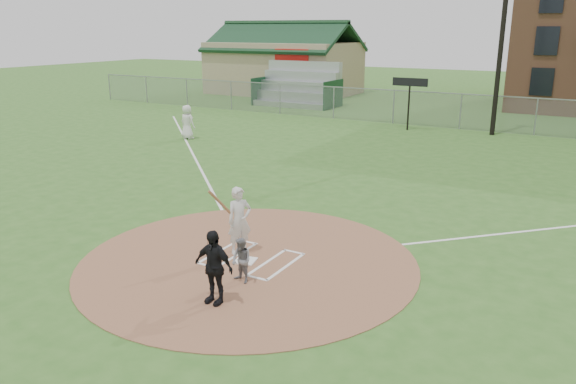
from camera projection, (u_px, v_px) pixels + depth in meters
The scene contains 14 objects.
ground at pixel (249, 261), 14.01m from camera, with size 140.00×140.00×0.00m, color #326121.
dirt_circle at pixel (248, 261), 14.01m from camera, with size 8.40×8.40×0.02m, color #946346.
home_plate at pixel (245, 261), 13.97m from camera, with size 0.49×0.49×0.03m, color white.
foul_line_third at pixel (193, 155), 25.79m from camera, with size 0.10×24.00×0.01m, color white.
catcher at pixel (241, 261), 12.70m from camera, with size 0.51×0.40×1.05m, color slate.
umpire at pixel (214, 267), 11.67m from camera, with size 0.95×0.39×1.62m, color black.
ondeck_player at pixel (187, 122), 29.23m from camera, with size 0.87×0.56×1.77m, color silver.
batters_boxes at pixel (252, 258), 14.13m from camera, with size 2.08×1.88×0.01m.
batter_at_plate at pixel (239, 220), 14.25m from camera, with size 0.85×1.05×1.78m.
outfield_fence at pixel (461, 111), 32.08m from camera, with size 56.08×0.08×2.03m.
bleachers at pixel (297, 84), 41.58m from camera, with size 6.08×3.20×3.20m.
clubhouse at pixel (284, 66), 49.40m from camera, with size 12.20×8.71×6.23m.
light_pole at pixel (505, 7), 28.72m from camera, with size 1.20×0.30×12.22m.
scoreboard_sign at pixel (410, 88), 31.38m from camera, with size 2.00×0.10×2.93m.
Camera 1 is at (7.26, -10.78, 5.61)m, focal length 35.00 mm.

